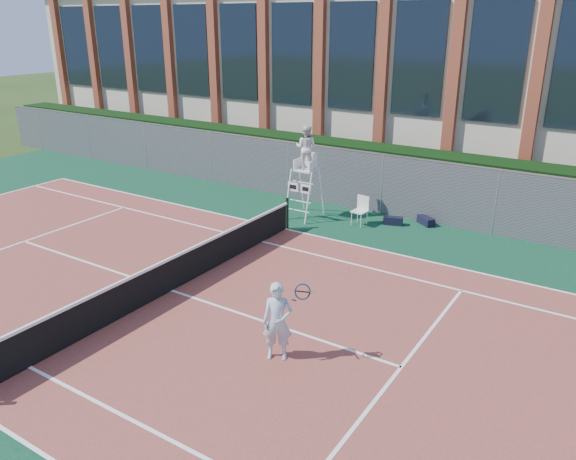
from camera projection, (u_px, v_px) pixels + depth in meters
The scene contains 12 objects.
ground at pixel (171, 291), 14.70m from camera, with size 120.00×120.00×0.00m, color #233814.
apron at pixel (197, 277), 15.49m from camera, with size 36.00×20.00×0.01m, color #0B3423.
tennis_court at pixel (171, 291), 14.70m from camera, with size 23.77×10.97×0.02m, color brown.
tennis_net at pixel (170, 273), 14.52m from camera, with size 0.10×11.30×1.10m.
fence at pixel (333, 177), 21.24m from camera, with size 40.00×0.06×2.20m, color #595E60, non-canonical shape.
hedge at pixel (347, 170), 22.19m from camera, with size 40.00×1.40×2.20m, color black.
building at pixel (424, 75), 27.37m from camera, with size 45.00×10.60×8.22m.
umpire_chair at pixel (306, 150), 19.47m from camera, with size 0.93×1.43×3.34m.
plastic_chair at pixel (361, 208), 19.30m from camera, with size 0.52×0.52×1.01m.
sports_bag_near at pixel (393, 221), 19.43m from camera, with size 0.66×0.26×0.28m, color black.
sports_bag_far at pixel (426, 221), 19.44m from camera, with size 0.68×0.30×0.27m, color black.
tennis_player at pixel (278, 321), 11.49m from camera, with size 1.01×0.77×1.72m.
Camera 1 is at (9.73, -9.43, 6.68)m, focal length 35.00 mm.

